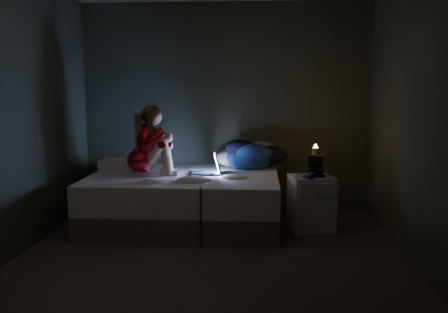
# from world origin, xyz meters

# --- Properties ---
(floor) EXTENTS (3.60, 3.80, 0.02)m
(floor) POSITION_xyz_m (0.00, 0.00, -0.01)
(floor) COLOR #2C2625
(floor) RESTS_ON ground
(wall_back) EXTENTS (3.60, 0.02, 2.60)m
(wall_back) POSITION_xyz_m (0.00, 1.91, 1.30)
(wall_back) COLOR #373C2C
(wall_back) RESTS_ON ground
(wall_front) EXTENTS (3.60, 0.02, 2.60)m
(wall_front) POSITION_xyz_m (0.00, -1.91, 1.30)
(wall_front) COLOR #373C2C
(wall_front) RESTS_ON ground
(wall_left) EXTENTS (0.02, 3.80, 2.60)m
(wall_left) POSITION_xyz_m (-1.81, 0.00, 1.30)
(wall_left) COLOR #373C2C
(wall_left) RESTS_ON ground
(wall_right) EXTENTS (0.02, 3.80, 2.60)m
(wall_right) POSITION_xyz_m (1.81, 0.00, 1.30)
(wall_right) COLOR #373C2C
(wall_right) RESTS_ON ground
(bed) EXTENTS (2.10, 1.58, 0.58)m
(bed) POSITION_xyz_m (-0.41, 1.10, 0.29)
(bed) COLOR silver
(bed) RESTS_ON ground
(pillow) EXTENTS (0.45, 0.32, 0.13)m
(pillow) POSITION_xyz_m (-1.20, 1.31, 0.64)
(pillow) COLOR white
(pillow) RESTS_ON bed
(woman) EXTENTS (0.54, 0.40, 0.79)m
(woman) POSITION_xyz_m (-0.88, 1.02, 0.97)
(woman) COLOR maroon
(woman) RESTS_ON bed
(laptop) EXTENTS (0.39, 0.30, 0.25)m
(laptop) POSITION_xyz_m (-0.18, 1.12, 0.70)
(laptop) COLOR black
(laptop) RESTS_ON bed
(clothes_pile) EXTENTS (0.64, 0.52, 0.37)m
(clothes_pile) POSITION_xyz_m (0.31, 1.56, 0.76)
(clothes_pile) COLOR navy
(clothes_pile) RESTS_ON bed
(nightstand) EXTENTS (0.52, 0.48, 0.60)m
(nightstand) POSITION_xyz_m (1.01, 0.96, 0.30)
(nightstand) COLOR silver
(nightstand) RESTS_ON ground
(book_stack) EXTENTS (0.19, 0.25, 0.23)m
(book_stack) POSITION_xyz_m (1.04, 0.98, 0.72)
(book_stack) COLOR black
(book_stack) RESTS_ON nightstand
(candle) EXTENTS (0.07, 0.07, 0.08)m
(candle) POSITION_xyz_m (1.04, 0.98, 0.87)
(candle) COLOR beige
(candle) RESTS_ON book_stack
(phone) EXTENTS (0.08, 0.14, 0.01)m
(phone) POSITION_xyz_m (0.93, 0.86, 0.61)
(phone) COLOR black
(phone) RESTS_ON nightstand
(blue_orb) EXTENTS (0.08, 0.08, 0.08)m
(blue_orb) POSITION_xyz_m (0.95, 0.79, 0.64)
(blue_orb) COLOR navy
(blue_orb) RESTS_ON nightstand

